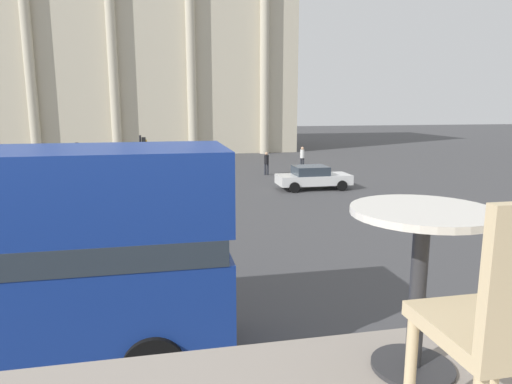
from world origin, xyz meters
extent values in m
cylinder|color=black|center=(0.18, 7.53, 0.52)|extent=(1.04, 0.22, 1.04)
cylinder|color=black|center=(0.18, 5.10, 0.52)|extent=(1.04, 0.22, 1.04)
cylinder|color=#2D2D30|center=(1.50, -0.35, 3.65)|extent=(0.36, 0.36, 0.02)
cylinder|color=#2D2D30|center=(1.50, -0.35, 4.00)|extent=(0.07, 0.07, 0.68)
cylinder|color=silver|center=(1.50, -0.35, 4.36)|extent=(0.60, 0.60, 0.03)
cylinder|color=#D1B789|center=(1.26, -0.71, 3.86)|extent=(0.04, 0.04, 0.44)
cylinder|color=#D1B789|center=(1.60, -0.71, 3.86)|extent=(0.04, 0.04, 0.44)
cube|color=#D1B789|center=(1.43, -0.88, 4.11)|extent=(0.40, 0.40, 0.05)
cube|color=beige|center=(-3.59, 50.94, 11.08)|extent=(35.49, 15.43, 22.16)
cylinder|color=beige|center=(-10.69, 42.78, 9.42)|extent=(0.90, 0.90, 18.83)
cylinder|color=beige|center=(-3.59, 42.78, 9.42)|extent=(0.90, 0.90, 18.83)
cylinder|color=beige|center=(3.51, 42.78, 9.42)|extent=(0.90, 0.90, 18.83)
cylinder|color=beige|center=(10.61, 42.78, 9.42)|extent=(0.90, 0.90, 18.83)
cylinder|color=black|center=(-2.94, 17.79, 1.64)|extent=(0.12, 0.12, 3.29)
cube|color=black|center=(-2.76, 17.79, 2.84)|extent=(0.20, 0.24, 0.70)
sphere|color=red|center=(-2.65, 17.79, 2.99)|extent=(0.14, 0.14, 0.14)
cylinder|color=black|center=(-0.64, 23.20, 1.60)|extent=(0.12, 0.12, 3.20)
cube|color=black|center=(-0.46, 23.20, 2.75)|extent=(0.20, 0.24, 0.70)
sphere|color=gold|center=(-0.35, 23.20, 2.90)|extent=(0.14, 0.14, 0.14)
cylinder|color=black|center=(10.39, 23.63, 0.30)|extent=(0.60, 0.18, 0.60)
cylinder|color=black|center=(10.39, 21.88, 0.30)|extent=(0.60, 0.18, 0.60)
cylinder|color=black|center=(7.59, 23.63, 0.30)|extent=(0.60, 0.18, 0.60)
cylinder|color=black|center=(7.59, 21.88, 0.30)|extent=(0.60, 0.18, 0.60)
cube|color=silver|center=(8.99, 22.76, 0.57)|extent=(4.20, 1.75, 0.55)
cube|color=#2D3842|center=(8.79, 22.76, 1.10)|extent=(1.89, 1.61, 0.50)
cylinder|color=#282B33|center=(2.17, 32.80, 0.41)|extent=(0.14, 0.14, 0.82)
cylinder|color=#282B33|center=(2.35, 32.80, 0.41)|extent=(0.14, 0.14, 0.82)
cylinder|color=#606638|center=(2.26, 32.80, 1.14)|extent=(0.32, 0.32, 0.65)
sphere|color=tan|center=(2.26, 32.80, 1.57)|extent=(0.22, 0.22, 0.22)
cylinder|color=#282B33|center=(7.47, 28.62, 0.39)|extent=(0.14, 0.14, 0.77)
cylinder|color=#282B33|center=(7.65, 28.62, 0.39)|extent=(0.14, 0.14, 0.77)
cylinder|color=black|center=(7.56, 28.62, 1.08)|extent=(0.32, 0.32, 0.61)
sphere|color=tan|center=(7.56, 28.62, 1.49)|extent=(0.21, 0.21, 0.21)
cylinder|color=#282B33|center=(-6.66, 31.32, 0.40)|extent=(0.14, 0.14, 0.80)
cylinder|color=#282B33|center=(-6.48, 31.32, 0.40)|extent=(0.14, 0.14, 0.80)
cylinder|color=yellow|center=(-6.57, 31.32, 1.12)|extent=(0.32, 0.32, 0.64)
sphere|color=tan|center=(-6.57, 31.32, 1.55)|extent=(0.22, 0.22, 0.22)
cylinder|color=#282B33|center=(10.87, 31.18, 0.41)|extent=(0.14, 0.14, 0.81)
cylinder|color=#282B33|center=(11.05, 31.18, 0.41)|extent=(0.14, 0.14, 0.81)
cylinder|color=silver|center=(10.96, 31.18, 1.13)|extent=(0.32, 0.32, 0.64)
sphere|color=tan|center=(10.96, 31.18, 1.57)|extent=(0.22, 0.22, 0.22)
camera|label=1|loc=(0.44, -2.01, 4.79)|focal=32.00mm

